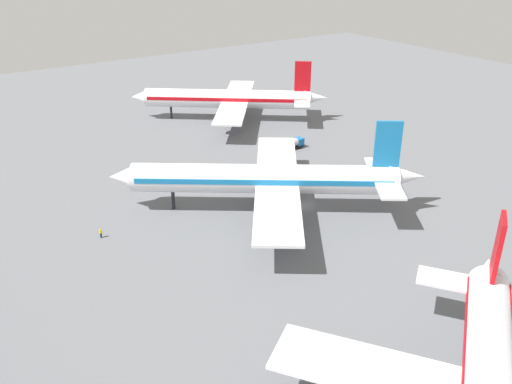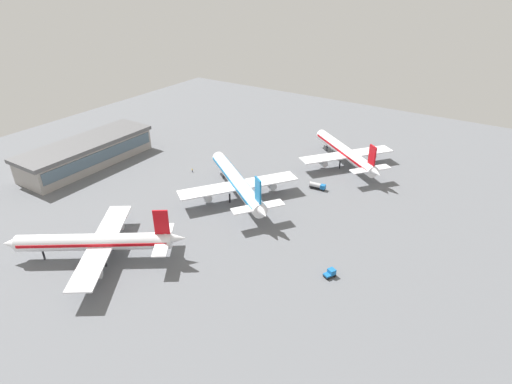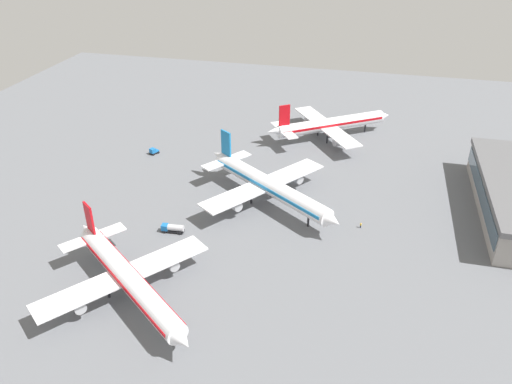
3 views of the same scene
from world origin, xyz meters
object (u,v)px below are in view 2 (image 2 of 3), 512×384
at_px(fuel_truck, 317,186).
at_px(baggage_tug, 330,273).
at_px(ground_crew_worker, 192,170).
at_px(airplane_at_gate, 345,152).
at_px(airplane_taxiing, 237,182).
at_px(airplane_distant, 96,242).

relative_size(fuel_truck, baggage_tug, 1.73).
xyz_separation_m(baggage_tug, ground_crew_worker, (-30.93, -77.06, -0.31)).
bearing_deg(ground_crew_worker, baggage_tug, 119.77).
bearing_deg(airplane_at_gate, baggage_tug, 147.52).
height_order(airplane_taxiing, fuel_truck, airplane_taxiing).
xyz_separation_m(airplane_taxiing, ground_crew_worker, (-7.22, -28.64, -5.39)).
xyz_separation_m(airplane_taxiing, baggage_tug, (23.71, 48.43, -5.08)).
bearing_deg(airplane_distant, baggage_tug, 171.10).
height_order(fuel_truck, ground_crew_worker, fuel_truck).
height_order(airplane_at_gate, airplane_distant, airplane_distant).
height_order(airplane_at_gate, ground_crew_worker, airplane_at_gate).
relative_size(airplane_taxiing, fuel_truck, 7.52).
xyz_separation_m(airplane_at_gate, fuel_truck, (27.43, 0.20, -4.47)).
xyz_separation_m(airplane_distant, fuel_truck, (-75.42, 35.14, -4.50)).
xyz_separation_m(airplane_at_gate, ground_crew_worker, (42.23, -50.95, -5.01)).
bearing_deg(baggage_tug, airplane_taxiing, 90.07).
bearing_deg(ground_crew_worker, airplane_at_gate, -178.70).
xyz_separation_m(airplane_at_gate, baggage_tug, (73.16, 26.12, -4.70)).
relative_size(airplane_distant, ground_crew_worker, 27.55).
distance_m(airplane_at_gate, airplane_taxiing, 54.25).
distance_m(airplane_distant, ground_crew_worker, 62.90).
height_order(airplane_taxiing, baggage_tug, airplane_taxiing).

